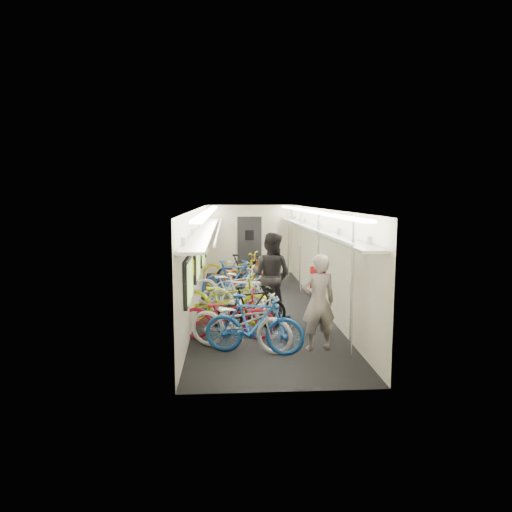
{
  "coord_description": "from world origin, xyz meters",
  "views": [
    {
      "loc": [
        -0.78,
        -10.98,
        2.68
      ],
      "look_at": [
        -0.03,
        0.78,
        1.15
      ],
      "focal_mm": 32.0,
      "sensor_mm": 36.0,
      "label": 1
    }
  ],
  "objects": [
    {
      "name": "bicycle_0",
      "position": [
        -0.56,
        -3.2,
        0.5
      ],
      "size": [
        2.02,
        1.38,
        1.01
      ],
      "primitive_type": "imported",
      "rotation": [
        0.0,
        0.0,
        1.16
      ],
      "color": "silver",
      "rests_on": "ground"
    },
    {
      "name": "bicycle_9",
      "position": [
        -0.27,
        2.06,
        0.52
      ],
      "size": [
        1.76,
        0.65,
        1.04
      ],
      "primitive_type": "imported",
      "rotation": [
        0.0,
        0.0,
        1.48
      ],
      "color": "black",
      "rests_on": "ground"
    },
    {
      "name": "passenger_near",
      "position": [
        0.81,
        -3.26,
        0.85
      ],
      "size": [
        0.68,
        0.5,
        1.71
      ],
      "primitive_type": "imported",
      "rotation": [
        0.0,
        0.0,
        3.31
      ],
      "color": "gray",
      "rests_on": "ground"
    },
    {
      "name": "backpack",
      "position": [
        0.81,
        -3.18,
        1.28
      ],
      "size": [
        0.29,
        0.23,
        0.38
      ],
      "primitive_type": "cube",
      "rotation": [
        0.0,
        0.0,
        -0.37
      ],
      "color": "#A61013",
      "rests_on": "passenger_near"
    },
    {
      "name": "bicycle_6",
      "position": [
        -0.7,
        0.06,
        0.51
      ],
      "size": [
        2.05,
        1.24,
        1.02
      ],
      "primitive_type": "imported",
      "rotation": [
        0.0,
        0.0,
        1.26
      ],
      "color": "silver",
      "rests_on": "ground"
    },
    {
      "name": "bicycle_4",
      "position": [
        -0.82,
        -1.51,
        0.53
      ],
      "size": [
        2.15,
        1.26,
        1.07
      ],
      "primitive_type": "imported",
      "rotation": [
        0.0,
        0.0,
        1.28
      ],
      "color": "#B2C312",
      "rests_on": "ground"
    },
    {
      "name": "bicycle_3",
      "position": [
        -0.31,
        -2.17,
        0.48
      ],
      "size": [
        1.64,
        1.02,
        0.96
      ],
      "primitive_type": "imported",
      "rotation": [
        0.0,
        0.0,
        1.96
      ],
      "color": "black",
      "rests_on": "ground"
    },
    {
      "name": "train_car_shell",
      "position": [
        -0.36,
        0.71,
        1.66
      ],
      "size": [
        10.0,
        10.0,
        10.0
      ],
      "color": "black",
      "rests_on": "ground"
    },
    {
      "name": "bicycle_5",
      "position": [
        -0.46,
        -1.16,
        0.51
      ],
      "size": [
        1.74,
        1.09,
        1.02
      ],
      "primitive_type": "imported",
      "rotation": [
        0.0,
        0.0,
        1.17
      ],
      "color": "white",
      "rests_on": "ground"
    },
    {
      "name": "bicycle_10",
      "position": [
        -0.56,
        2.14,
        0.56
      ],
      "size": [
        2.25,
        1.5,
        1.12
      ],
      "primitive_type": "imported",
      "rotation": [
        0.0,
        0.0,
        1.18
      ],
      "color": "gold",
      "rests_on": "ground"
    },
    {
      "name": "passenger_mid",
      "position": [
        0.18,
        -1.11,
        0.95
      ],
      "size": [
        1.17,
        1.1,
        1.91
      ],
      "primitive_type": "imported",
      "rotation": [
        0.0,
        0.0,
        2.6
      ],
      "color": "black",
      "rests_on": "ground"
    },
    {
      "name": "bicycle_1",
      "position": [
        -0.33,
        -3.44,
        0.52
      ],
      "size": [
        1.8,
        0.89,
        1.04
      ],
      "primitive_type": "imported",
      "rotation": [
        0.0,
        0.0,
        1.33
      ],
      "color": "#1C54AA",
      "rests_on": "ground"
    },
    {
      "name": "bicycle_7",
      "position": [
        -0.64,
        0.91,
        0.52
      ],
      "size": [
        1.79,
        1.02,
        1.03
      ],
      "primitive_type": "imported",
      "rotation": [
        0.0,
        0.0,
        1.9
      ],
      "color": "navy",
      "rests_on": "ground"
    },
    {
      "name": "bicycle_2",
      "position": [
        -0.79,
        -2.59,
        0.48
      ],
      "size": [
        1.86,
        0.81,
        0.95
      ],
      "primitive_type": "imported",
      "rotation": [
        0.0,
        0.0,
        1.47
      ],
      "color": "maroon",
      "rests_on": "ground"
    },
    {
      "name": "bicycle_8",
      "position": [
        -0.46,
        1.09,
        0.51
      ],
      "size": [
        2.07,
        1.16,
        1.03
      ],
      "primitive_type": "imported",
      "rotation": [
        0.0,
        0.0,
        1.83
      ],
      "color": "#8E360F",
      "rests_on": "ground"
    }
  ]
}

